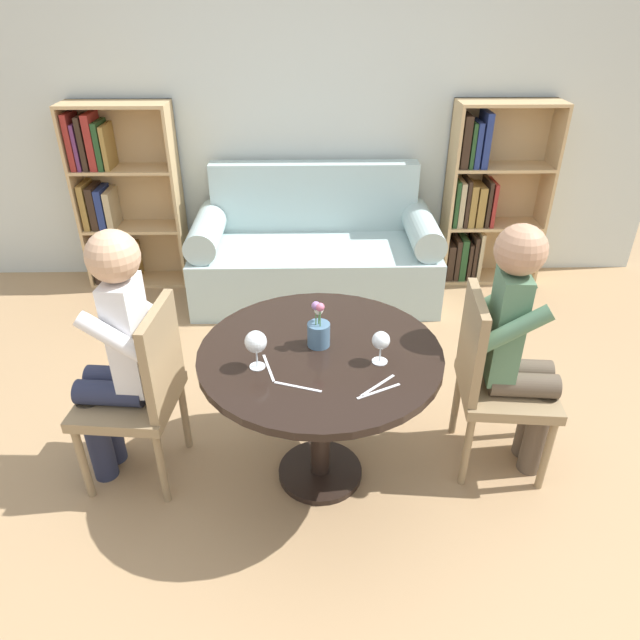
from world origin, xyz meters
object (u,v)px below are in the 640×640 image
object	(u,v)px
bookshelf_right	(483,199)
chair_left	(142,389)
wine_glass_left	(256,343)
person_right	(519,347)
chair_right	(493,377)
bookshelf_left	(118,201)
wine_glass_right	(381,341)
person_left	(116,354)
couch	(315,255)
flower_vase	(319,330)

from	to	relation	value
bookshelf_right	chair_left	xyz separation A→B (m)	(-2.06, -2.09, -0.14)
wine_glass_left	person_right	bearing A→B (deg)	9.81
bookshelf_right	chair_right	xyz separation A→B (m)	(-0.48, -2.03, -0.14)
bookshelf_left	wine_glass_right	size ratio (longest dim) A/B	9.57
chair_left	wine_glass_left	bearing A→B (deg)	79.85
person_left	person_right	distance (m)	1.75
chair_right	person_right	world-z (taller)	person_right
person_right	couch	bearing A→B (deg)	31.59
wine_glass_left	flower_vase	world-z (taller)	flower_vase
couch	bookshelf_left	xyz separation A→B (m)	(-1.46, 0.26, 0.33)
chair_right	flower_vase	size ratio (longest dim) A/B	4.22
bookshelf_left	chair_left	xyz separation A→B (m)	(0.67, -2.09, -0.15)
couch	chair_left	distance (m)	2.00
chair_right	wine_glass_left	bearing A→B (deg)	106.72
bookshelf_right	person_left	distance (m)	2.98
wine_glass_left	chair_right	bearing A→B (deg)	11.34
couch	flower_vase	distance (m)	1.88
chair_left	chair_right	xyz separation A→B (m)	(1.58, 0.06, 0.00)
bookshelf_left	bookshelf_right	world-z (taller)	same
chair_left	chair_right	size ratio (longest dim) A/B	1.00
couch	chair_right	xyz separation A→B (m)	(0.79, -1.77, 0.18)
chair_left	chair_right	distance (m)	1.58
person_left	wine_glass_right	bearing A→B (deg)	88.54
bookshelf_left	wine_glass_left	xyz separation A→B (m)	(1.20, -2.24, 0.19)
couch	person_right	xyz separation A→B (m)	(0.88, -1.78, 0.36)
chair_left	bookshelf_left	bearing A→B (deg)	-156.44
bookshelf_left	bookshelf_right	bearing A→B (deg)	0.01
chair_right	wine_glass_right	distance (m)	0.66
person_left	chair_left	bearing A→B (deg)	86.03
couch	wine_glass_right	xyz separation A→B (m)	(0.24, -1.95, 0.50)
bookshelf_left	wine_glass_left	world-z (taller)	bookshelf_left
chair_right	person_left	size ratio (longest dim) A/B	0.73
person_right	wine_glass_right	distance (m)	0.67
couch	bookshelf_left	distance (m)	1.52
bookshelf_right	wine_glass_right	bearing A→B (deg)	-114.87
person_left	wine_glass_right	distance (m)	1.13
chair_right	wine_glass_left	distance (m)	1.12
couch	chair_left	xyz separation A→B (m)	(-0.79, -1.82, 0.18)
couch	chair_right	distance (m)	1.94
couch	flower_vase	bearing A→B (deg)	-90.18
bookshelf_left	chair_right	size ratio (longest dim) A/B	1.49
bookshelf_left	person_left	xyz separation A→B (m)	(0.58, -2.07, 0.03)
couch	person_left	size ratio (longest dim) A/B	1.41
chair_left	bookshelf_right	bearing A→B (deg)	141.24
chair_left	wine_glass_left	world-z (taller)	chair_left
person_right	wine_glass_left	size ratio (longest dim) A/B	7.49
chair_left	couch	bearing A→B (deg)	162.40
bookshelf_left	flower_vase	bearing A→B (deg)	-55.13
wine_glass_left	flower_vase	distance (m)	0.30
bookshelf_left	chair_right	distance (m)	3.03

